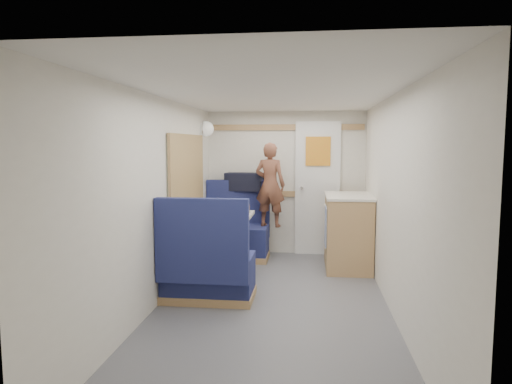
# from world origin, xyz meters

# --- Properties ---
(floor) EXTENTS (4.50, 4.50, 0.00)m
(floor) POSITION_xyz_m (0.00, 0.00, 0.00)
(floor) COLOR #515156
(floor) RESTS_ON ground
(ceiling) EXTENTS (4.50, 4.50, 0.00)m
(ceiling) POSITION_xyz_m (0.00, 0.00, 2.00)
(ceiling) COLOR silver
(ceiling) RESTS_ON wall_back
(wall_back) EXTENTS (2.20, 0.02, 2.00)m
(wall_back) POSITION_xyz_m (0.00, 2.25, 1.00)
(wall_back) COLOR silver
(wall_back) RESTS_ON floor
(wall_left) EXTENTS (0.02, 4.50, 2.00)m
(wall_left) POSITION_xyz_m (-1.10, 0.00, 1.00)
(wall_left) COLOR silver
(wall_left) RESTS_ON floor
(wall_right) EXTENTS (0.02, 4.50, 2.00)m
(wall_right) POSITION_xyz_m (1.10, 0.00, 1.00)
(wall_right) COLOR silver
(wall_right) RESTS_ON floor
(oak_trim_low) EXTENTS (2.15, 0.02, 0.08)m
(oak_trim_low) POSITION_xyz_m (0.00, 2.23, 0.85)
(oak_trim_low) COLOR olive
(oak_trim_low) RESTS_ON wall_back
(oak_trim_high) EXTENTS (2.15, 0.02, 0.08)m
(oak_trim_high) POSITION_xyz_m (0.00, 2.23, 1.78)
(oak_trim_high) COLOR olive
(oak_trim_high) RESTS_ON wall_back
(side_window) EXTENTS (0.04, 1.30, 0.72)m
(side_window) POSITION_xyz_m (-1.08, 1.00, 1.25)
(side_window) COLOR #A9BA9E
(side_window) RESTS_ON wall_left
(rear_door) EXTENTS (0.62, 0.12, 1.86)m
(rear_door) POSITION_xyz_m (0.45, 2.22, 0.97)
(rear_door) COLOR white
(rear_door) RESTS_ON wall_back
(dinette_table) EXTENTS (0.62, 0.92, 0.72)m
(dinette_table) POSITION_xyz_m (-0.65, 1.00, 0.57)
(dinette_table) COLOR white
(dinette_table) RESTS_ON floor
(bench_far) EXTENTS (0.90, 0.59, 1.05)m
(bench_far) POSITION_xyz_m (-0.65, 1.86, 0.30)
(bench_far) COLOR #171F4B
(bench_far) RESTS_ON floor
(bench_near) EXTENTS (0.90, 0.59, 1.05)m
(bench_near) POSITION_xyz_m (-0.65, 0.14, 0.30)
(bench_near) COLOR #171F4B
(bench_near) RESTS_ON floor
(ledge) EXTENTS (0.90, 0.14, 0.04)m
(ledge) POSITION_xyz_m (-0.65, 2.12, 0.88)
(ledge) COLOR olive
(ledge) RESTS_ON bench_far
(dome_light) EXTENTS (0.20, 0.20, 0.20)m
(dome_light) POSITION_xyz_m (-1.04, 1.85, 1.75)
(dome_light) COLOR white
(dome_light) RESTS_ON wall_left
(galley_counter) EXTENTS (0.57, 0.92, 0.92)m
(galley_counter) POSITION_xyz_m (0.82, 1.55, 0.47)
(galley_counter) COLOR olive
(galley_counter) RESTS_ON floor
(person) EXTENTS (0.46, 0.36, 1.12)m
(person) POSITION_xyz_m (-0.18, 1.85, 1.01)
(person) COLOR brown
(person) RESTS_ON bench_far
(duffel_bag) EXTENTS (0.55, 0.33, 0.25)m
(duffel_bag) POSITION_xyz_m (-0.57, 2.12, 1.02)
(duffel_bag) COLOR black
(duffel_bag) RESTS_ON ledge
(tray) EXTENTS (0.42, 0.46, 0.02)m
(tray) POSITION_xyz_m (-0.53, 0.80, 0.73)
(tray) COLOR white
(tray) RESTS_ON dinette_table
(orange_fruit) EXTENTS (0.07, 0.07, 0.07)m
(orange_fruit) POSITION_xyz_m (-0.52, 0.97, 0.77)
(orange_fruit) COLOR orange
(orange_fruit) RESTS_ON tray
(cheese_block) EXTENTS (0.10, 0.07, 0.03)m
(cheese_block) POSITION_xyz_m (-0.56, 0.84, 0.75)
(cheese_block) COLOR #E1D282
(cheese_block) RESTS_ON tray
(wine_glass) EXTENTS (0.08, 0.08, 0.17)m
(wine_glass) POSITION_xyz_m (-0.68, 0.91, 0.84)
(wine_glass) COLOR white
(wine_glass) RESTS_ON dinette_table
(tumbler_left) EXTENTS (0.07, 0.07, 0.11)m
(tumbler_left) POSITION_xyz_m (-0.81, 0.62, 0.77)
(tumbler_left) COLOR white
(tumbler_left) RESTS_ON dinette_table
(tumbler_mid) EXTENTS (0.08, 0.08, 0.12)m
(tumbler_mid) POSITION_xyz_m (-0.71, 1.25, 0.78)
(tumbler_mid) COLOR white
(tumbler_mid) RESTS_ON dinette_table
(beer_glass) EXTENTS (0.07, 0.07, 0.10)m
(beer_glass) POSITION_xyz_m (-0.43, 0.93, 0.77)
(beer_glass) COLOR #8A5314
(beer_glass) RESTS_ON dinette_table
(pepper_grinder) EXTENTS (0.03, 0.03, 0.09)m
(pepper_grinder) POSITION_xyz_m (-0.55, 1.17, 0.76)
(pepper_grinder) COLOR black
(pepper_grinder) RESTS_ON dinette_table
(salt_grinder) EXTENTS (0.04, 0.04, 0.09)m
(salt_grinder) POSITION_xyz_m (-0.63, 1.11, 0.77)
(salt_grinder) COLOR white
(salt_grinder) RESTS_ON dinette_table
(bread_loaf) EXTENTS (0.21, 0.28, 0.10)m
(bread_loaf) POSITION_xyz_m (-0.48, 1.33, 0.77)
(bread_loaf) COLOR olive
(bread_loaf) RESTS_ON dinette_table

